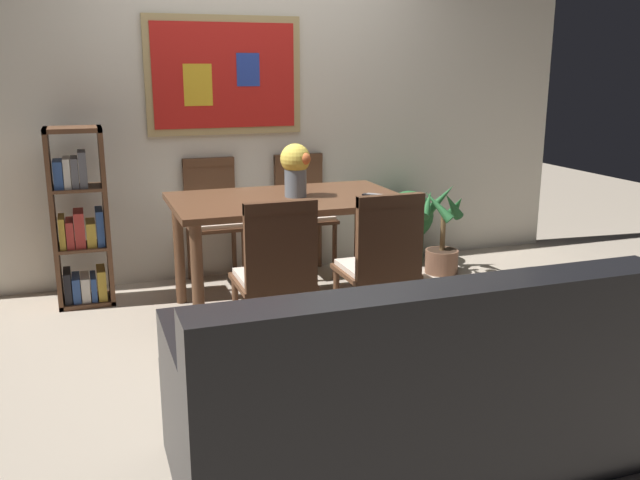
{
  "coord_description": "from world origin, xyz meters",
  "views": [
    {
      "loc": [
        -1.26,
        -3.63,
        1.57
      ],
      "look_at": [
        -0.07,
        -0.26,
        0.65
      ],
      "focal_mm": 38.33,
      "sensor_mm": 36.0,
      "label": 1
    }
  ],
  "objects_px": {
    "dining_chair_far_left": "(213,210)",
    "dining_chair_far_right": "(303,204)",
    "dining_table": "(288,212)",
    "potted_ivy": "(409,222)",
    "potted_palm": "(442,238)",
    "flower_vase": "(296,166)",
    "dining_chair_near_right": "(381,258)",
    "bookshelf": "(80,225)",
    "tv_remote": "(374,196)",
    "dining_chair_near_left": "(276,268)",
    "leather_couch": "(406,396)"
  },
  "relations": [
    {
      "from": "dining_chair_near_right",
      "to": "dining_chair_far_left",
      "type": "bearing_deg",
      "value": 111.82
    },
    {
      "from": "dining_chair_near_right",
      "to": "bookshelf",
      "type": "height_order",
      "value": "bookshelf"
    },
    {
      "from": "leather_couch",
      "to": "potted_palm",
      "type": "height_order",
      "value": "leather_couch"
    },
    {
      "from": "dining_chair_far_right",
      "to": "potted_palm",
      "type": "height_order",
      "value": "dining_chair_far_right"
    },
    {
      "from": "bookshelf",
      "to": "leather_couch",
      "type": "bearing_deg",
      "value": -64.87
    },
    {
      "from": "leather_couch",
      "to": "bookshelf",
      "type": "distance_m",
      "value": 2.76
    },
    {
      "from": "dining_chair_far_right",
      "to": "leather_couch",
      "type": "height_order",
      "value": "dining_chair_far_right"
    },
    {
      "from": "potted_palm",
      "to": "dining_table",
      "type": "bearing_deg",
      "value": -163.69
    },
    {
      "from": "potted_ivy",
      "to": "tv_remote",
      "type": "bearing_deg",
      "value": -127.94
    },
    {
      "from": "potted_ivy",
      "to": "dining_chair_near_right",
      "type": "bearing_deg",
      "value": -121.59
    },
    {
      "from": "flower_vase",
      "to": "dining_chair_far_right",
      "type": "bearing_deg",
      "value": 69.21
    },
    {
      "from": "dining_chair_near_left",
      "to": "flower_vase",
      "type": "xyz_separation_m",
      "value": [
        0.36,
        0.78,
        0.41
      ]
    },
    {
      "from": "potted_palm",
      "to": "flower_vase",
      "type": "height_order",
      "value": "flower_vase"
    },
    {
      "from": "dining_chair_far_left",
      "to": "bookshelf",
      "type": "bearing_deg",
      "value": -167.17
    },
    {
      "from": "dining_chair_far_right",
      "to": "potted_palm",
      "type": "bearing_deg",
      "value": -20.88
    },
    {
      "from": "dining_chair_far_right",
      "to": "flower_vase",
      "type": "distance_m",
      "value": 0.93
    },
    {
      "from": "potted_ivy",
      "to": "potted_palm",
      "type": "distance_m",
      "value": 0.36
    },
    {
      "from": "dining_chair_far_left",
      "to": "leather_couch",
      "type": "xyz_separation_m",
      "value": [
        0.24,
        -2.7,
        -0.23
      ]
    },
    {
      "from": "dining_chair_near_right",
      "to": "dining_chair_far_right",
      "type": "xyz_separation_m",
      "value": [
        0.06,
        1.58,
        0.0
      ]
    },
    {
      "from": "dining_chair_near_left",
      "to": "dining_chair_far_right",
      "type": "relative_size",
      "value": 1.0
    },
    {
      "from": "dining_chair_near_right",
      "to": "bookshelf",
      "type": "relative_size",
      "value": 0.77
    },
    {
      "from": "dining_chair_near_left",
      "to": "flower_vase",
      "type": "height_order",
      "value": "flower_vase"
    },
    {
      "from": "dining_chair_far_left",
      "to": "dining_chair_far_right",
      "type": "height_order",
      "value": "same"
    },
    {
      "from": "leather_couch",
      "to": "potted_ivy",
      "type": "distance_m",
      "value": 2.95
    },
    {
      "from": "dining_chair_near_right",
      "to": "potted_palm",
      "type": "relative_size",
      "value": 1.31
    },
    {
      "from": "dining_chair_far_left",
      "to": "tv_remote",
      "type": "xyz_separation_m",
      "value": [
        0.86,
        -0.98,
        0.23
      ]
    },
    {
      "from": "dining_chair_near_right",
      "to": "flower_vase",
      "type": "bearing_deg",
      "value": 106.58
    },
    {
      "from": "dining_table",
      "to": "potted_ivy",
      "type": "relative_size",
      "value": 2.39
    },
    {
      "from": "dining_table",
      "to": "flower_vase",
      "type": "height_order",
      "value": "flower_vase"
    },
    {
      "from": "dining_chair_far_right",
      "to": "dining_table",
      "type": "bearing_deg",
      "value": -114.3
    },
    {
      "from": "dining_chair_far_right",
      "to": "bookshelf",
      "type": "height_order",
      "value": "bookshelf"
    },
    {
      "from": "bookshelf",
      "to": "potted_palm",
      "type": "height_order",
      "value": "bookshelf"
    },
    {
      "from": "dining_chair_near_left",
      "to": "potted_palm",
      "type": "xyz_separation_m",
      "value": [
        1.66,
        1.18,
        -0.26
      ]
    },
    {
      "from": "potted_ivy",
      "to": "tv_remote",
      "type": "distance_m",
      "value": 1.24
    },
    {
      "from": "dining_chair_far_right",
      "to": "flower_vase",
      "type": "xyz_separation_m",
      "value": [
        -0.3,
        -0.78,
        0.41
      ]
    },
    {
      "from": "dining_chair_near_right",
      "to": "potted_palm",
      "type": "height_order",
      "value": "dining_chair_near_right"
    },
    {
      "from": "flower_vase",
      "to": "tv_remote",
      "type": "height_order",
      "value": "flower_vase"
    },
    {
      "from": "dining_table",
      "to": "potted_palm",
      "type": "bearing_deg",
      "value": 16.31
    },
    {
      "from": "leather_couch",
      "to": "flower_vase",
      "type": "distance_m",
      "value": 2.02
    },
    {
      "from": "dining_chair_near_left",
      "to": "dining_table",
      "type": "bearing_deg",
      "value": 68.92
    },
    {
      "from": "potted_palm",
      "to": "tv_remote",
      "type": "bearing_deg",
      "value": -144.82
    },
    {
      "from": "flower_vase",
      "to": "tv_remote",
      "type": "distance_m",
      "value": 0.53
    },
    {
      "from": "dining_table",
      "to": "dining_chair_far_right",
      "type": "xyz_separation_m",
      "value": [
        0.35,
        0.78,
        -0.12
      ]
    },
    {
      "from": "bookshelf",
      "to": "dining_chair_near_right",
      "type": "bearing_deg",
      "value": -41.47
    },
    {
      "from": "potted_palm",
      "to": "flower_vase",
      "type": "bearing_deg",
      "value": -163.09
    },
    {
      "from": "dining_chair_near_right",
      "to": "dining_chair_near_left",
      "type": "bearing_deg",
      "value": 178.26
    },
    {
      "from": "dining_table",
      "to": "dining_chair_near_left",
      "type": "distance_m",
      "value": 0.85
    },
    {
      "from": "dining_chair_near_right",
      "to": "dining_chair_near_left",
      "type": "distance_m",
      "value": 0.6
    },
    {
      "from": "dining_chair_near_left",
      "to": "leather_couch",
      "type": "distance_m",
      "value": 1.17
    },
    {
      "from": "dining_chair_far_left",
      "to": "dining_chair_far_right",
      "type": "relative_size",
      "value": 1.0
    }
  ]
}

